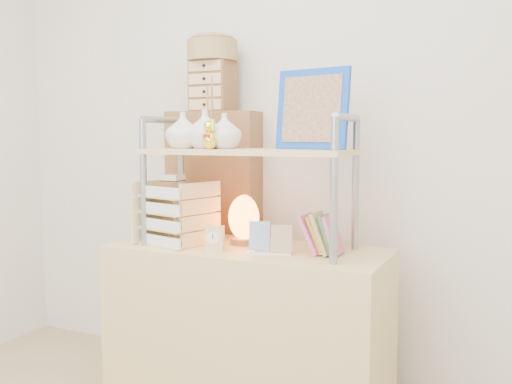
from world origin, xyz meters
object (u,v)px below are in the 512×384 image
at_px(desk, 248,332).
at_px(letter_tray, 174,216).
at_px(cabinet, 216,243).
at_px(salt_lamp, 244,219).

relative_size(desk, letter_tray, 3.86).
xyz_separation_m(cabinet, salt_lamp, (0.31, -0.30, 0.19)).
distance_m(desk, letter_tray, 0.60).
bearing_deg(letter_tray, salt_lamp, 26.21).
height_order(cabinet, letter_tray, cabinet).
bearing_deg(salt_lamp, desk, -52.39).
bearing_deg(cabinet, salt_lamp, -51.51).
relative_size(desk, salt_lamp, 5.50).
height_order(desk, cabinet, cabinet).
distance_m(desk, cabinet, 0.60).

